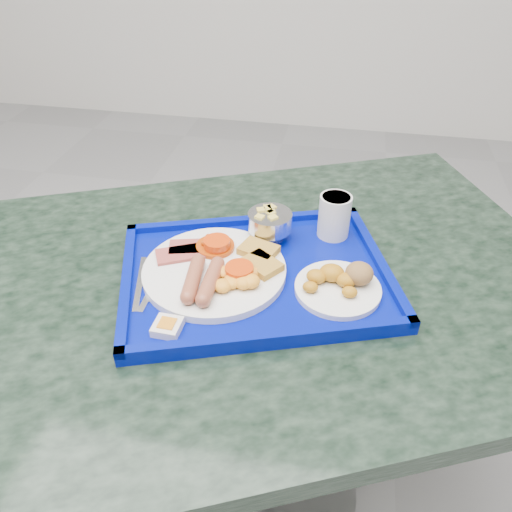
{
  "coord_description": "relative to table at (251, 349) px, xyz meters",
  "views": [
    {
      "loc": [
        0.42,
        -0.37,
        1.39
      ],
      "look_at": [
        0.28,
        0.35,
        0.84
      ],
      "focal_mm": 35.0,
      "sensor_mm": 36.0,
      "label": 1
    }
  ],
  "objects": [
    {
      "name": "bread_plate",
      "position": [
        0.17,
        -0.02,
        0.23
      ],
      "size": [
        0.15,
        0.15,
        0.05
      ],
      "rotation": [
        0.0,
        0.0,
        0.03
      ],
      "color": "white",
      "rests_on": "tray"
    },
    {
      "name": "table",
      "position": [
        0.0,
        0.0,
        0.0
      ],
      "size": [
        1.48,
        1.27,
        0.78
      ],
      "rotation": [
        0.0,
        0.0,
        0.42
      ],
      "color": "slate",
      "rests_on": "floor"
    },
    {
      "name": "main_plate",
      "position": [
        -0.06,
        -0.02,
        0.23
      ],
      "size": [
        0.27,
        0.27,
        0.04
      ],
      "rotation": [
        0.0,
        0.0,
        -0.04
      ],
      "color": "white",
      "rests_on": "tray"
    },
    {
      "name": "juice_cup",
      "position": [
        0.14,
        0.15,
        0.27
      ],
      "size": [
        0.06,
        0.06,
        0.09
      ],
      "color": "silver",
      "rests_on": "tray"
    },
    {
      "name": "spoon",
      "position": [
        -0.16,
        -0.01,
        0.22
      ],
      "size": [
        0.03,
        0.19,
        0.01
      ],
      "rotation": [
        0.0,
        0.0,
        0.02
      ],
      "color": "silver",
      "rests_on": "tray"
    },
    {
      "name": "fruit_bowl",
      "position": [
        0.02,
        0.11,
        0.26
      ],
      "size": [
        0.09,
        0.09,
        0.06
      ],
      "color": "silver",
      "rests_on": "tray"
    },
    {
      "name": "knife",
      "position": [
        -0.19,
        -0.08,
        0.22
      ],
      "size": [
        0.05,
        0.15,
        0.0
      ],
      "primitive_type": "cube",
      "rotation": [
        0.0,
        0.0,
        0.27
      ],
      "color": "silver",
      "rests_on": "tray"
    },
    {
      "name": "jam_packet",
      "position": [
        -0.1,
        -0.18,
        0.23
      ],
      "size": [
        0.05,
        0.05,
        0.02
      ],
      "rotation": [
        0.0,
        0.0,
        -0.04
      ],
      "color": "silver",
      "rests_on": "tray"
    },
    {
      "name": "tray",
      "position": [
        0.01,
        -0.01,
        0.21
      ],
      "size": [
        0.59,
        0.51,
        0.03
      ],
      "rotation": [
        0.0,
        0.0,
        0.34
      ],
      "color": "#030F8A",
      "rests_on": "table"
    }
  ]
}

